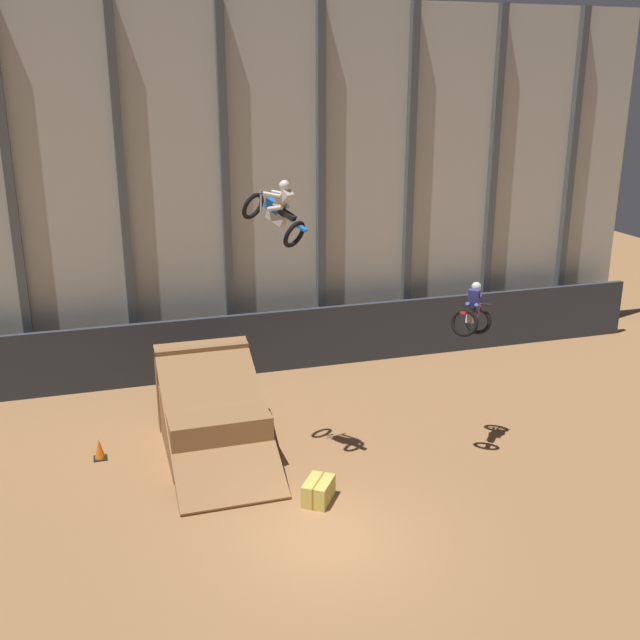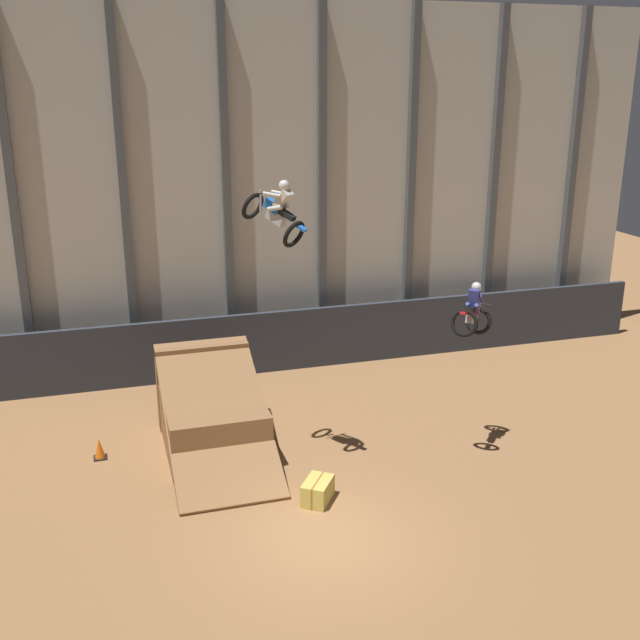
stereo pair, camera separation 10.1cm
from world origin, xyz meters
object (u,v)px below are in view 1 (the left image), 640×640
at_px(dirt_ramp, 212,415).
at_px(rider_bike_left_air, 277,212).
at_px(rider_bike_right_air, 473,313).
at_px(hay_bale_trackside, 318,491).
at_px(traffic_cone_near_ramp, 99,449).

xyz_separation_m(dirt_ramp, rider_bike_left_air, (1.60, -1.50, 5.85)).
xyz_separation_m(rider_bike_left_air, rider_bike_right_air, (5.10, -0.76, -2.82)).
xyz_separation_m(dirt_ramp, hay_bale_trackside, (1.97, -3.77, -0.62)).
bearing_deg(rider_bike_left_air, traffic_cone_near_ramp, 123.95).
bearing_deg(dirt_ramp, traffic_cone_near_ramp, 179.07).
bearing_deg(hay_bale_trackside, rider_bike_right_air, 17.63).
bearing_deg(traffic_cone_near_ramp, rider_bike_left_air, -18.37).
height_order(dirt_ramp, rider_bike_right_air, rider_bike_right_air).
bearing_deg(rider_bike_left_air, dirt_ramp, 99.18).
distance_m(rider_bike_left_air, rider_bike_right_air, 5.88).
relative_size(dirt_ramp, rider_bike_left_air, 2.95).
xyz_separation_m(traffic_cone_near_ramp, hay_bale_trackside, (5.05, -3.82, -0.00)).
xyz_separation_m(rider_bike_left_air, traffic_cone_near_ramp, (-4.68, 1.55, -6.48)).
distance_m(rider_bike_left_air, hay_bale_trackside, 6.87).
bearing_deg(dirt_ramp, rider_bike_left_air, -43.14).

